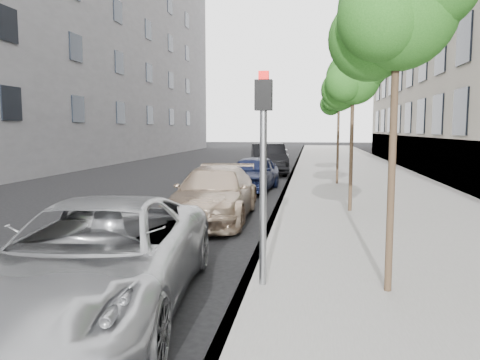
% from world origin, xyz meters
% --- Properties ---
extents(ground, '(160.00, 160.00, 0.00)m').
position_xyz_m(ground, '(0.00, 0.00, 0.00)').
color(ground, black).
rests_on(ground, ground).
extents(sidewalk, '(6.40, 72.00, 0.14)m').
position_xyz_m(sidewalk, '(4.30, 24.00, 0.07)').
color(sidewalk, gray).
rests_on(sidewalk, ground).
extents(curb, '(0.15, 72.00, 0.14)m').
position_xyz_m(curb, '(1.18, 24.00, 0.07)').
color(curb, '#9E9B93').
rests_on(curb, ground).
extents(tree_near, '(1.86, 1.66, 4.71)m').
position_xyz_m(tree_near, '(3.23, 1.50, 3.93)').
color(tree_near, '#38281C').
rests_on(tree_near, sidewalk).
extents(tree_mid, '(1.78, 1.58, 4.49)m').
position_xyz_m(tree_mid, '(3.23, 8.00, 3.75)').
color(tree_mid, '#38281C').
rests_on(tree_mid, sidewalk).
extents(tree_far, '(1.59, 1.39, 4.34)m').
position_xyz_m(tree_far, '(3.23, 14.50, 3.69)').
color(tree_far, '#38281C').
rests_on(tree_far, sidewalk).
extents(signal_pole, '(0.24, 0.18, 3.04)m').
position_xyz_m(signal_pole, '(1.44, 1.51, 2.05)').
color(signal_pole, '#939699').
rests_on(signal_pole, sidewalk).
extents(minivan, '(2.90, 5.42, 1.45)m').
position_xyz_m(minivan, '(-0.63, 0.54, 0.72)').
color(minivan, '#A6A8AA').
rests_on(minivan, ground).
extents(suv, '(2.02, 4.79, 1.38)m').
position_xyz_m(suv, '(-0.38, 6.84, 0.69)').
color(suv, tan).
rests_on(suv, ground).
extents(sedan_blue, '(2.00, 4.12, 1.36)m').
position_xyz_m(sedan_blue, '(-0.10, 12.75, 0.68)').
color(sedan_blue, black).
rests_on(sedan_blue, ground).
extents(sedan_black, '(2.47, 5.06, 1.60)m').
position_xyz_m(sedan_black, '(-0.10, 19.51, 0.80)').
color(sedan_black, black).
rests_on(sedan_black, ground).
extents(sedan_rear, '(2.69, 5.41, 1.51)m').
position_xyz_m(sedan_rear, '(-0.48, 25.78, 0.76)').
color(sedan_rear, '#919398').
rests_on(sedan_rear, ground).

